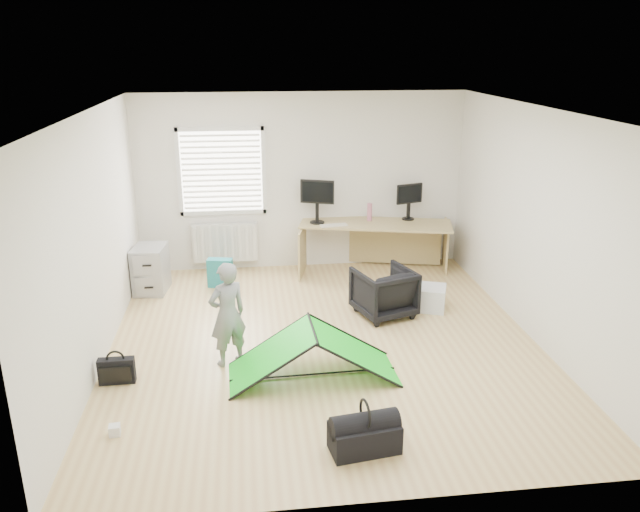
{
  "coord_description": "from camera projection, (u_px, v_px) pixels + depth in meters",
  "views": [
    {
      "loc": [
        -0.86,
        -6.62,
        3.37
      ],
      "look_at": [
        0.0,
        0.4,
        0.95
      ],
      "focal_mm": 35.0,
      "sensor_mm": 36.0,
      "label": 1
    }
  ],
  "objects": [
    {
      "name": "white_box",
      "position": [
        115.0,
        430.0,
        5.64
      ],
      "size": [
        0.11,
        0.11,
        0.1
      ],
      "primitive_type": "cube",
      "rotation": [
        0.0,
        0.0,
        0.11
      ],
      "color": "silver",
      "rests_on": "ground"
    },
    {
      "name": "office_chair",
      "position": [
        384.0,
        292.0,
        8.06
      ],
      "size": [
        0.87,
        0.88,
        0.64
      ],
      "primitive_type": "imported",
      "rotation": [
        0.0,
        0.0,
        3.46
      ],
      "color": "black",
      "rests_on": "ground"
    },
    {
      "name": "kite",
      "position": [
        313.0,
        352.0,
        6.58
      ],
      "size": [
        1.81,
        0.84,
        0.55
      ],
      "primitive_type": null,
      "rotation": [
        0.0,
        0.0,
        0.03
      ],
      "color": "#14D61E",
      "rests_on": "ground"
    },
    {
      "name": "radiator",
      "position": [
        225.0,
        242.0,
        9.63
      ],
      "size": [
        1.0,
        0.12,
        0.6
      ],
      "primitive_type": "cube",
      "color": "silver",
      "rests_on": "back_wall"
    },
    {
      "name": "duffel_bag",
      "position": [
        365.0,
        437.0,
        5.41
      ],
      "size": [
        0.64,
        0.39,
        0.26
      ],
      "primitive_type": "cube",
      "rotation": [
        0.0,
        0.0,
        0.15
      ],
      "color": "black",
      "rests_on": "ground"
    },
    {
      "name": "monitor_right",
      "position": [
        409.0,
        206.0,
        9.6
      ],
      "size": [
        0.44,
        0.22,
        0.41
      ],
      "primitive_type": "cube",
      "rotation": [
        0.0,
        0.0,
        0.32
      ],
      "color": "black",
      "rests_on": "desk"
    },
    {
      "name": "storage_crate",
      "position": [
        424.0,
        297.0,
        8.32
      ],
      "size": [
        0.66,
        0.56,
        0.31
      ],
      "primitive_type": "cube",
      "rotation": [
        0.0,
        0.0,
        -0.36
      ],
      "color": "silver",
      "rests_on": "ground"
    },
    {
      "name": "monitor_left",
      "position": [
        317.0,
        207.0,
        9.4
      ],
      "size": [
        0.52,
        0.28,
        0.49
      ],
      "primitive_type": "cube",
      "rotation": [
        0.0,
        0.0,
        -0.34
      ],
      "color": "black",
      "rests_on": "desk"
    },
    {
      "name": "person",
      "position": [
        228.0,
        314.0,
        6.74
      ],
      "size": [
        0.51,
        0.45,
        1.18
      ],
      "primitive_type": "imported",
      "rotation": [
        0.0,
        0.0,
        3.63
      ],
      "color": "slate",
      "rests_on": "ground"
    },
    {
      "name": "tote_bag",
      "position": [
        220.0,
        273.0,
        9.04
      ],
      "size": [
        0.38,
        0.22,
        0.42
      ],
      "primitive_type": "cube",
      "rotation": [
        0.0,
        0.0,
        -0.2
      ],
      "color": "#1C727B",
      "rests_on": "ground"
    },
    {
      "name": "keyboard",
      "position": [
        334.0,
        225.0,
        9.32
      ],
      "size": [
        0.42,
        0.19,
        0.02
      ],
      "primitive_type": "cube",
      "rotation": [
        0.0,
        0.0,
        0.14
      ],
      "color": "beige",
      "rests_on": "desk"
    },
    {
      "name": "ground",
      "position": [
        324.0,
        342.0,
        7.41
      ],
      "size": [
        5.5,
        5.5,
        0.0
      ],
      "primitive_type": "plane",
      "color": "tan",
      "rests_on": "ground"
    },
    {
      "name": "filing_cabinet",
      "position": [
        151.0,
        269.0,
        8.84
      ],
      "size": [
        0.49,
        0.61,
        0.66
      ],
      "primitive_type": "cube",
      "rotation": [
        0.0,
        0.0,
        -0.11
      ],
      "color": "#98999D",
      "rests_on": "ground"
    },
    {
      "name": "laptop_bag",
      "position": [
        117.0,
        371.0,
        6.49
      ],
      "size": [
        0.37,
        0.12,
        0.28
      ],
      "primitive_type": "cube",
      "rotation": [
        0.0,
        0.0,
        0.01
      ],
      "color": "black",
      "rests_on": "ground"
    },
    {
      "name": "back_wall",
      "position": [
        301.0,
        182.0,
        9.55
      ],
      "size": [
        5.0,
        0.02,
        2.7
      ],
      "primitive_type": "cube",
      "color": "silver",
      "rests_on": "ground"
    },
    {
      "name": "desk",
      "position": [
        375.0,
        247.0,
        9.6
      ],
      "size": [
        2.39,
        1.24,
        0.78
      ],
      "primitive_type": "cube",
      "rotation": [
        0.0,
        0.0,
        -0.24
      ],
      "color": "tan",
      "rests_on": "ground"
    },
    {
      "name": "thermos",
      "position": [
        370.0,
        212.0,
        9.57
      ],
      "size": [
        0.09,
        0.09,
        0.27
      ],
      "primitive_type": "cylinder",
      "rotation": [
        0.0,
        0.0,
        0.14
      ],
      "color": "#BB6883",
      "rests_on": "desk"
    },
    {
      "name": "window",
      "position": [
        222.0,
        172.0,
        9.31
      ],
      "size": [
        1.2,
        0.06,
        1.2
      ],
      "primitive_type": "cube",
      "color": "silver",
      "rests_on": "back_wall"
    }
  ]
}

